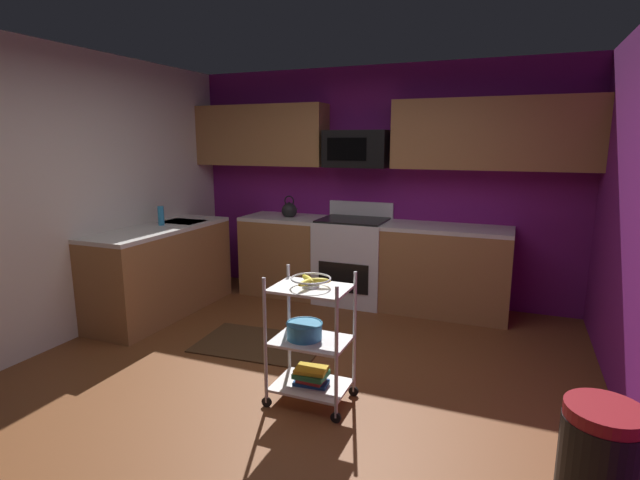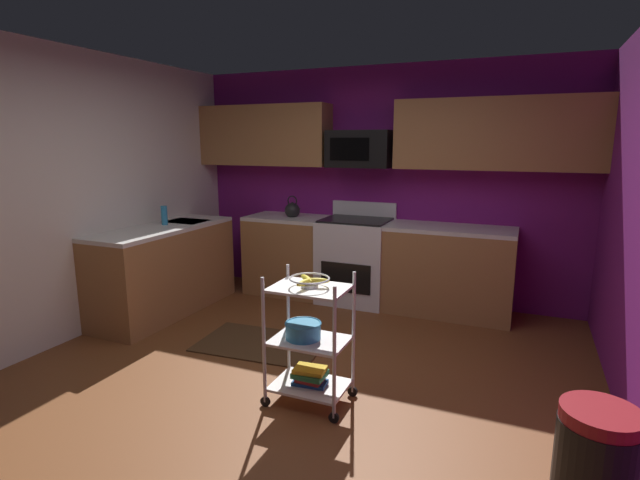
{
  "view_description": "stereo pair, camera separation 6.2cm",
  "coord_description": "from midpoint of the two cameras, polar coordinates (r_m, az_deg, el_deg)",
  "views": [
    {
      "loc": [
        1.48,
        -2.95,
        1.78
      ],
      "look_at": [
        0.13,
        0.37,
        1.05
      ],
      "focal_mm": 27.21,
      "sensor_mm": 36.0,
      "label": 1
    },
    {
      "loc": [
        1.53,
        -2.92,
        1.78
      ],
      "look_at": [
        0.13,
        0.37,
        1.05
      ],
      "focal_mm": 27.21,
      "sensor_mm": 36.0,
      "label": 2
    }
  ],
  "objects": [
    {
      "name": "floor",
      "position": [
        3.75,
        -4.6,
        -17.15
      ],
      "size": [
        4.4,
        4.8,
        0.04
      ],
      "primitive_type": "cube",
      "color": "brown",
      "rests_on": "ground"
    },
    {
      "name": "floor_rug",
      "position": [
        4.46,
        -7.45,
        -12.03
      ],
      "size": [
        1.15,
        0.78,
        0.01
      ],
      "primitive_type": "cube",
      "rotation": [
        0.0,
        0.0,
        0.07
      ],
      "color": "#472D19",
      "rests_on": "ground"
    },
    {
      "name": "counter_run",
      "position": [
        5.28,
        -3.2,
        -2.93
      ],
      "size": [
        3.69,
        2.27,
        0.92
      ],
      "color": "#9E6B3D",
      "rests_on": "ground"
    },
    {
      "name": "book_stack",
      "position": [
        3.47,
        -1.59,
        -15.66
      ],
      "size": [
        0.24,
        0.18,
        0.12
      ],
      "color": "#1E4C8C",
      "rests_on": "rolling_cart"
    },
    {
      "name": "dish_soap_bottle",
      "position": [
        5.34,
        -18.52,
        2.73
      ],
      "size": [
        0.06,
        0.06,
        0.2
      ],
      "primitive_type": "cylinder",
      "color": "#2D8CBF",
      "rests_on": "counter_run"
    },
    {
      "name": "wall_back",
      "position": [
        5.59,
        6.5,
        6.51
      ],
      "size": [
        4.52,
        0.06,
        2.6
      ],
      "primitive_type": "cube",
      "color": "#751970",
      "rests_on": "ground"
    },
    {
      "name": "oven_range",
      "position": [
        5.47,
        3.56,
        -2.29
      ],
      "size": [
        0.76,
        0.65,
        1.1
      ],
      "color": "white",
      "rests_on": "ground"
    },
    {
      "name": "microwave",
      "position": [
        5.41,
        4.08,
        10.63
      ],
      "size": [
        0.7,
        0.39,
        0.4
      ],
      "color": "black"
    },
    {
      "name": "trash_can",
      "position": [
        2.67,
        29.21,
        -23.01
      ],
      "size": [
        0.34,
        0.42,
        0.66
      ],
      "color": "black",
      "rests_on": "ground"
    },
    {
      "name": "mixing_bowl_large",
      "position": [
        3.36,
        -2.39,
        -10.53
      ],
      "size": [
        0.25,
        0.25,
        0.11
      ],
      "color": "#338CBF",
      "rests_on": "rolling_cart"
    },
    {
      "name": "upper_cabinets",
      "position": [
        5.37,
        6.48,
        12.19
      ],
      "size": [
        4.4,
        0.33,
        0.7
      ],
      "color": "#9E6B3D"
    },
    {
      "name": "rolling_cart",
      "position": [
        3.36,
        -1.61,
        -11.72
      ],
      "size": [
        0.57,
        0.39,
        0.91
      ],
      "color": "silver",
      "rests_on": "ground"
    },
    {
      "name": "wall_left",
      "position": [
        4.77,
        -29.63,
        4.25
      ],
      "size": [
        0.06,
        4.8,
        2.6
      ],
      "primitive_type": "cube",
      "color": "silver",
      "rests_on": "ground"
    },
    {
      "name": "fruit_bowl",
      "position": [
        3.22,
        -1.65,
        -4.76
      ],
      "size": [
        0.27,
        0.27,
        0.07
      ],
      "color": "silver",
      "rests_on": "rolling_cart"
    },
    {
      "name": "kettle",
      "position": [
        5.66,
        -3.93,
        3.52
      ],
      "size": [
        0.21,
        0.18,
        0.26
      ],
      "color": "black",
      "rests_on": "counter_run"
    }
  ]
}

